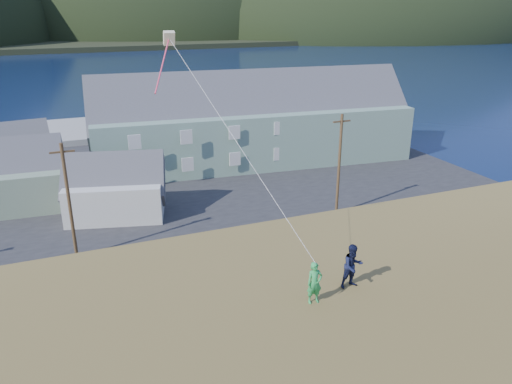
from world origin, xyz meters
The scene contains 14 objects.
ground centered at (0.00, 0.00, 0.00)m, with size 900.00×900.00×0.00m, color #0A1638.
grass_strip centered at (0.00, -2.00, 0.05)m, with size 110.00×8.00×0.10m, color #4C3D19.
waterfront_lot centered at (0.00, 17.00, 0.06)m, with size 72.00×36.00×0.12m, color #28282B.
wharf centered at (-6.00, 40.00, 0.45)m, with size 26.00×14.00×0.90m, color gray.
far_shore centered at (0.00, 330.00, 1.00)m, with size 900.00×320.00×2.00m, color black.
far_hills centered at (35.59, 279.38, 2.00)m, with size 760.00×265.00×143.00m.
lodge centered at (15.60, 18.91, 4.80)m, with size 36.30×13.31×12.49m.
shed_palegreen_near centered at (-10.00, 13.92, 2.83)m, with size 10.70×7.13×7.53m.
shed_white centered at (-1.09, 8.44, 2.55)m, with size 9.41×7.37×6.64m.
shed_palegreen_far centered at (-10.88, 23.80, 2.59)m, with size 10.61×6.75×6.76m.
utility_poles centered at (-3.19, 1.50, 4.46)m, with size 37.44×0.24×8.91m.
kite_flyer_green centered at (2.69, -19.43, 7.98)m, with size 0.57×0.37×1.56m, color green.
kite_flyer_navy centered at (4.49, -19.03, 8.06)m, with size 0.83×0.65×1.72m, color #131836.
kite_rig centered at (-0.23, -11.90, 15.51)m, with size 2.08×4.17×10.93m.
Camera 1 is at (-4.90, -32.71, 17.09)m, focal length 35.00 mm.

